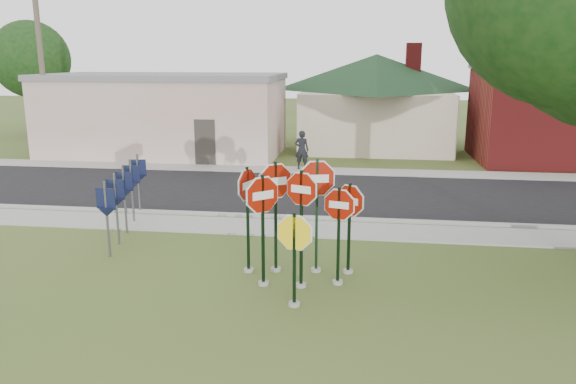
# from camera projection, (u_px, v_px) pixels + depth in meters

# --- Properties ---
(ground) EXTENTS (120.00, 120.00, 0.00)m
(ground) POSITION_uv_depth(u_px,v_px,m) (288.00, 310.00, 11.47)
(ground) COLOR #36511E
(ground) RESTS_ON ground
(sidewalk_near) EXTENTS (60.00, 1.60, 0.06)m
(sidewalk_near) POSITION_uv_depth(u_px,v_px,m) (313.00, 229.00, 16.76)
(sidewalk_near) COLOR gray
(sidewalk_near) RESTS_ON ground
(road) EXTENTS (60.00, 7.00, 0.04)m
(road) POSITION_uv_depth(u_px,v_px,m) (324.00, 194.00, 21.10)
(road) COLOR black
(road) RESTS_ON ground
(sidewalk_far) EXTENTS (60.00, 1.60, 0.06)m
(sidewalk_far) POSITION_uv_depth(u_px,v_px,m) (331.00, 171.00, 25.24)
(sidewalk_far) COLOR gray
(sidewalk_far) RESTS_ON ground
(curb) EXTENTS (60.00, 0.20, 0.14)m
(curb) POSITION_uv_depth(u_px,v_px,m) (316.00, 219.00, 17.72)
(curb) COLOR gray
(curb) RESTS_ON ground
(stop_sign_center) EXTENTS (0.97, 0.40, 2.78)m
(stop_sign_center) POSITION_uv_depth(u_px,v_px,m) (301.00, 213.00, 12.23)
(stop_sign_center) COLOR gray
(stop_sign_center) RESTS_ON ground
(stop_sign_yellow) EXTENTS (1.02, 0.24, 2.11)m
(stop_sign_yellow) POSITION_uv_depth(u_px,v_px,m) (294.00, 249.00, 11.37)
(stop_sign_yellow) COLOR gray
(stop_sign_yellow) RESTS_ON ground
(stop_sign_left) EXTENTS (0.86, 0.78, 2.67)m
(stop_sign_left) POSITION_uv_depth(u_px,v_px,m) (263.00, 213.00, 12.34)
(stop_sign_left) COLOR gray
(stop_sign_left) RESTS_ON ground
(stop_sign_right) EXTENTS (0.96, 0.27, 2.36)m
(stop_sign_right) POSITION_uv_depth(u_px,v_px,m) (339.00, 224.00, 12.47)
(stop_sign_right) COLOR gray
(stop_sign_right) RESTS_ON ground
(stop_sign_back_right) EXTENTS (1.15, 0.30, 2.88)m
(stop_sign_back_right) POSITION_uv_depth(u_px,v_px,m) (317.00, 197.00, 13.10)
(stop_sign_back_right) COLOR gray
(stop_sign_back_right) RESTS_ON ground
(stop_sign_back_left) EXTENTS (0.99, 0.66, 2.81)m
(stop_sign_back_left) POSITION_uv_depth(u_px,v_px,m) (276.00, 199.00, 13.15)
(stop_sign_back_left) COLOR gray
(stop_sign_back_left) RESTS_ON ground
(stop_sign_far_right) EXTENTS (0.90, 0.55, 2.31)m
(stop_sign_far_right) POSITION_uv_depth(u_px,v_px,m) (349.00, 217.00, 13.12)
(stop_sign_far_right) COLOR gray
(stop_sign_far_right) RESTS_ON ground
(stop_sign_far_left) EXTENTS (0.36, 1.00, 2.68)m
(stop_sign_far_left) POSITION_uv_depth(u_px,v_px,m) (248.00, 205.00, 13.13)
(stop_sign_far_left) COLOR gray
(stop_sign_far_left) RESTS_ON ground
(route_sign_row) EXTENTS (1.43, 4.63, 2.00)m
(route_sign_row) POSITION_uv_depth(u_px,v_px,m) (124.00, 192.00, 16.23)
(route_sign_row) COLOR #59595E
(route_sign_row) RESTS_ON ground
(building_stucco) EXTENTS (12.20, 6.20, 4.20)m
(building_stucco) POSITION_uv_depth(u_px,v_px,m) (165.00, 113.00, 29.49)
(building_stucco) COLOR beige
(building_stucco) RESTS_ON ground
(building_house) EXTENTS (11.60, 11.60, 6.20)m
(building_house) POSITION_uv_depth(u_px,v_px,m) (376.00, 82.00, 31.55)
(building_house) COLOR #BDAC96
(building_house) RESTS_ON ground
(utility_pole_near) EXTENTS (2.20, 0.26, 9.50)m
(utility_pole_near) POSITION_uv_depth(u_px,v_px,m) (41.00, 59.00, 26.79)
(utility_pole_near) COLOR #493E30
(utility_pole_near) RESTS_ON ground
(bg_tree_left) EXTENTS (4.90, 4.90, 7.35)m
(bg_tree_left) POSITION_uv_depth(u_px,v_px,m) (31.00, 60.00, 36.08)
(bg_tree_left) COLOR black
(bg_tree_left) RESTS_ON ground
(pedestrian) EXTENTS (0.68, 0.49, 1.76)m
(pedestrian) POSITION_uv_depth(u_px,v_px,m) (302.00, 150.00, 25.43)
(pedestrian) COLOR black
(pedestrian) RESTS_ON sidewalk_far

